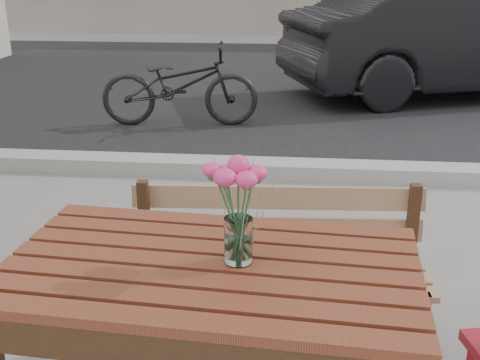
# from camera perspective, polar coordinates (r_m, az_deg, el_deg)

# --- Properties ---
(street) EXTENTS (30.00, 8.12, 0.12)m
(street) POSITION_cam_1_polar(r_m,az_deg,el_deg) (6.79, 3.82, 6.53)
(street) COLOR black
(street) RESTS_ON ground
(main_table) EXTENTS (1.30, 0.82, 0.77)m
(main_table) POSITION_cam_1_polar(r_m,az_deg,el_deg) (1.89, -2.71, -11.18)
(main_table) COLOR #5A2917
(main_table) RESTS_ON ground
(main_bench) EXTENTS (1.27, 0.45, 0.77)m
(main_bench) POSITION_cam_1_polar(r_m,az_deg,el_deg) (2.55, 3.55, -6.85)
(main_bench) COLOR #90694A
(main_bench) RESTS_ON ground
(main_vase) EXTENTS (0.18, 0.18, 0.34)m
(main_vase) POSITION_cam_1_polar(r_m,az_deg,el_deg) (1.74, -0.16, -1.64)
(main_vase) COLOR white
(main_vase) RESTS_ON main_table
(parked_car) EXTENTS (4.60, 2.85, 1.43)m
(parked_car) POSITION_cam_1_polar(r_m,az_deg,el_deg) (8.14, 20.19, 12.56)
(parked_car) COLOR black
(parked_car) RESTS_ON ground
(bicycle) EXTENTS (1.65, 0.71, 0.84)m
(bicycle) POSITION_cam_1_polar(r_m,az_deg,el_deg) (6.26, -5.76, 8.97)
(bicycle) COLOR black
(bicycle) RESTS_ON ground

